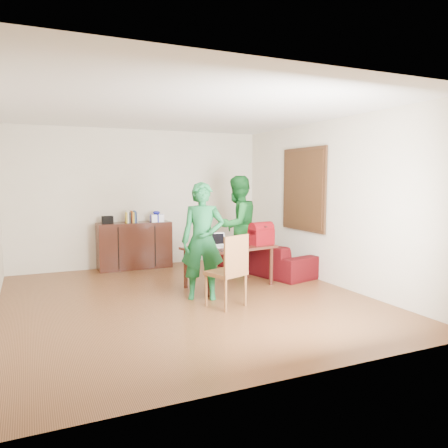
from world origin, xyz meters
name	(u,v)px	position (x,y,z in m)	size (l,w,h in m)	color
room	(184,209)	(0.01, 0.13, 1.31)	(5.20, 5.70, 2.90)	#492912
table	(229,251)	(0.87, 0.45, 0.58)	(1.54, 1.06, 0.66)	black
chair	(227,285)	(0.38, -0.54, 0.29)	(0.58, 0.57, 1.00)	brown
person_near	(203,241)	(0.23, -0.04, 0.85)	(0.62, 0.41, 1.70)	#155F2E
person_far	(238,226)	(1.39, 1.20, 0.90)	(0.87, 0.68, 1.80)	#166323
laptop	(217,244)	(0.67, 0.45, 0.70)	(0.34, 0.27, 0.21)	white
bananas	(232,248)	(0.76, 0.11, 0.70)	(0.18, 0.11, 0.07)	gold
bottle	(243,243)	(0.94, 0.09, 0.76)	(0.06, 0.06, 0.19)	#543613
red_bag	(261,236)	(1.43, 0.40, 0.81)	(0.40, 0.23, 0.29)	#6D070B
sofa	(266,257)	(1.95, 1.14, 0.29)	(1.99, 0.78, 0.58)	#3A0714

